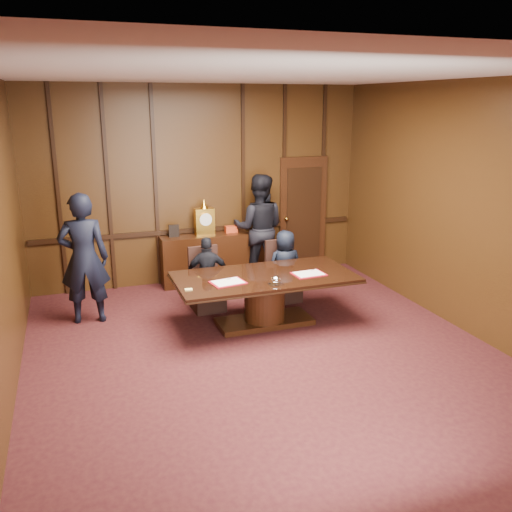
{
  "coord_description": "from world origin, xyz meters",
  "views": [
    {
      "loc": [
        -2.24,
        -5.94,
        3.18
      ],
      "look_at": [
        0.24,
        1.15,
        1.05
      ],
      "focal_mm": 38.0,
      "sensor_mm": 36.0,
      "label": 1
    }
  ],
  "objects_px": {
    "signatory_right": "(285,266)",
    "witness_right": "(259,228)",
    "sideboard": "(205,257)",
    "witness_left": "(84,259)",
    "signatory_left": "(208,274)",
    "conference_table": "(265,291)"
  },
  "relations": [
    {
      "from": "sideboard",
      "to": "signatory_right",
      "type": "xyz_separation_m",
      "value": [
        1.0,
        -1.36,
        0.12
      ]
    },
    {
      "from": "signatory_left",
      "to": "conference_table",
      "type": "bearing_deg",
      "value": 139.45
    },
    {
      "from": "conference_table",
      "to": "witness_right",
      "type": "xyz_separation_m",
      "value": [
        0.62,
        1.99,
        0.47
      ]
    },
    {
      "from": "signatory_right",
      "to": "witness_left",
      "type": "height_order",
      "value": "witness_left"
    },
    {
      "from": "signatory_right",
      "to": "witness_left",
      "type": "relative_size",
      "value": 0.61
    },
    {
      "from": "signatory_left",
      "to": "signatory_right",
      "type": "xyz_separation_m",
      "value": [
        1.3,
        0.0,
        0.0
      ]
    },
    {
      "from": "conference_table",
      "to": "witness_left",
      "type": "xyz_separation_m",
      "value": [
        -2.46,
        0.98,
        0.47
      ]
    },
    {
      "from": "signatory_left",
      "to": "witness_right",
      "type": "relative_size",
      "value": 0.61
    },
    {
      "from": "signatory_left",
      "to": "sideboard",
      "type": "bearing_deg",
      "value": -92.07
    },
    {
      "from": "sideboard",
      "to": "conference_table",
      "type": "relative_size",
      "value": 0.61
    },
    {
      "from": "signatory_left",
      "to": "witness_right",
      "type": "bearing_deg",
      "value": -126.55
    },
    {
      "from": "sideboard",
      "to": "conference_table",
      "type": "height_order",
      "value": "sideboard"
    },
    {
      "from": "sideboard",
      "to": "signatory_left",
      "type": "xyz_separation_m",
      "value": [
        -0.3,
        -1.36,
        0.11
      ]
    },
    {
      "from": "witness_right",
      "to": "witness_left",
      "type": "bearing_deg",
      "value": 40.25
    },
    {
      "from": "sideboard",
      "to": "witness_right",
      "type": "xyz_separation_m",
      "value": [
        0.97,
        -0.17,
        0.5
      ]
    },
    {
      "from": "witness_left",
      "to": "witness_right",
      "type": "height_order",
      "value": "witness_right"
    },
    {
      "from": "conference_table",
      "to": "signatory_right",
      "type": "distance_m",
      "value": 1.03
    },
    {
      "from": "conference_table",
      "to": "witness_right",
      "type": "distance_m",
      "value": 2.13
    },
    {
      "from": "signatory_right",
      "to": "witness_right",
      "type": "bearing_deg",
      "value": -87.61
    },
    {
      "from": "sideboard",
      "to": "signatory_left",
      "type": "relative_size",
      "value": 1.34
    },
    {
      "from": "signatory_right",
      "to": "witness_right",
      "type": "height_order",
      "value": "witness_right"
    },
    {
      "from": "signatory_right",
      "to": "signatory_left",
      "type": "bearing_deg",
      "value": 0.78
    }
  ]
}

